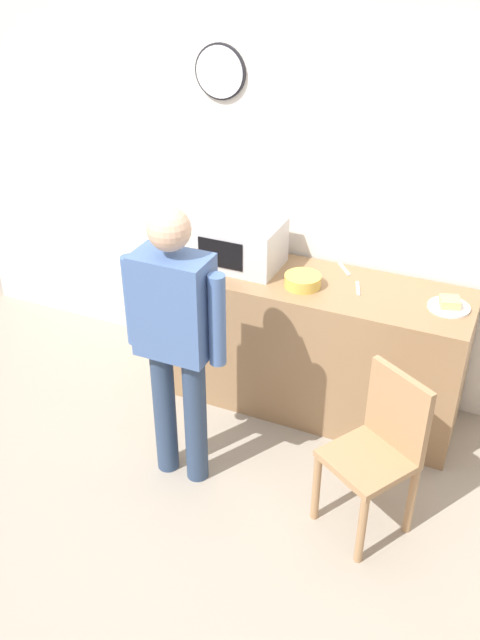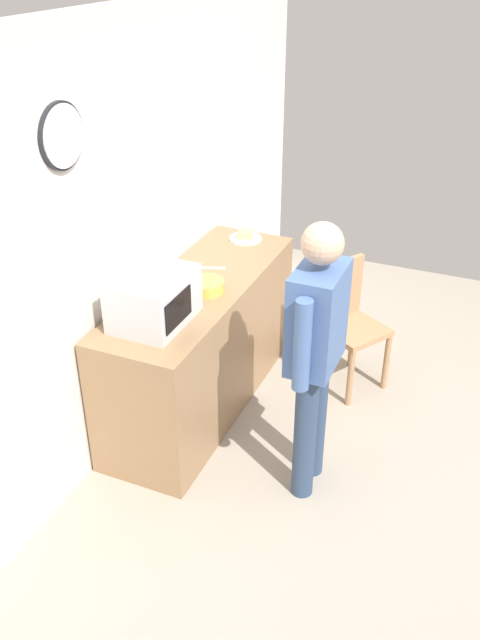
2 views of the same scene
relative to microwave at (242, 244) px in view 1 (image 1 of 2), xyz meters
The scene contains 10 objects.
ground_plane 1.68m from the microwave, 77.06° to the right, with size 6.00×6.00×0.00m, color #9E9384.
back_wall 0.50m from the microwave, 50.87° to the left, with size 5.40×0.13×2.60m.
kitchen_counter 0.82m from the microwave, ahead, with size 1.89×0.62×0.93m, color #93704C.
microwave is the anchor object (origin of this frame).
sandwich_plate 1.33m from the microwave, ahead, with size 0.24×0.24×0.07m.
salad_bowl 0.49m from the microwave, 14.02° to the right, with size 0.23×0.23×0.07m, color gold.
fork_utensil 0.68m from the microwave, 18.10° to the left, with size 0.17×0.02×0.01m, color silver.
spoon_utensil 0.79m from the microwave, ahead, with size 0.17×0.02×0.01m, color silver.
person_standing 0.98m from the microwave, 87.37° to the right, with size 0.59×0.24×1.69m.
wooden_chair 1.57m from the microwave, 36.75° to the right, with size 0.55×0.55×0.94m.
Camera 1 is at (1.31, -2.37, 2.93)m, focal length 38.27 mm.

